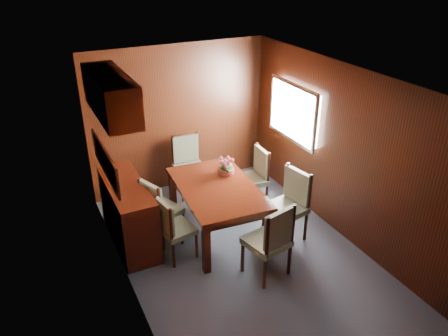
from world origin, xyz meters
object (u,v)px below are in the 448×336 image
sideboard (129,213)px  chair_left_near (172,226)px  dining_table (217,193)px  chair_head (272,238)px  chair_right_near (290,201)px  flower_centerpiece (226,165)px

sideboard → chair_left_near: (0.41, -0.62, 0.05)m
dining_table → chair_head: 1.15m
dining_table → chair_right_near: chair_right_near is taller
flower_centerpiece → chair_head: bearing=-94.0°
chair_right_near → dining_table: bearing=48.5°
dining_table → flower_centerpiece: flower_centerpiece is taller
chair_right_near → chair_head: (-0.68, -0.62, -0.01)m
flower_centerpiece → chair_left_near: bearing=-151.8°
flower_centerpiece → chair_right_near: bearing=-55.1°
sideboard → chair_right_near: size_ratio=1.35×
chair_left_near → flower_centerpiece: flower_centerpiece is taller
dining_table → chair_left_near: size_ratio=1.89×
dining_table → chair_right_near: (0.87, -0.51, -0.08)m
chair_right_near → sideboard: bearing=55.8°
sideboard → dining_table: 1.24m
dining_table → sideboard: bearing=166.5°
chair_head → flower_centerpiece: 1.48m
chair_right_near → flower_centerpiece: 1.05m
dining_table → chair_right_near: bearing=-26.6°
chair_left_near → chair_head: chair_head is taller
sideboard → flower_centerpiece: 1.53m
sideboard → chair_left_near: bearing=-56.7°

